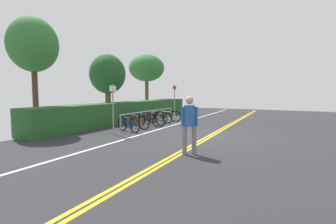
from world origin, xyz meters
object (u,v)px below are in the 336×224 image
(pedestrian, at_px, (189,121))
(tree_near_left, at_px, (33,45))
(sign_post_near, at_px, (113,104))
(tree_far_right, at_px, (147,68))
(bicycle_1, at_px, (136,122))
(bicycle_5, at_px, (167,116))
(sign_post_far, at_px, (175,99))
(bike_rack, at_px, (150,114))
(bicycle_2, at_px, (149,120))
(tree_mid, at_px, (108,75))
(bicycle_0, at_px, (128,124))
(bicycle_4, at_px, (160,117))
(bicycle_3, at_px, (153,118))

(pedestrian, height_order, tree_near_left, tree_near_left)
(sign_post_near, bearing_deg, tree_far_right, 23.83)
(bicycle_1, relative_size, sign_post_near, 0.81)
(bicycle_5, xyz_separation_m, sign_post_far, (0.96, -0.04, 1.03))
(bike_rack, height_order, bicycle_2, bike_rack)
(pedestrian, distance_m, tree_mid, 10.00)
(bicycle_5, xyz_separation_m, tree_mid, (-1.05, 3.74, 2.58))
(bicycle_2, distance_m, sign_post_near, 2.88)
(bike_rack, relative_size, bicycle_0, 3.30)
(bicycle_1, bearing_deg, bicycle_4, 0.61)
(bicycle_2, height_order, tree_near_left, tree_near_left)
(bicycle_2, bearing_deg, sign_post_near, 176.79)
(bicycle_4, relative_size, sign_post_far, 0.76)
(bicycle_4, bearing_deg, sign_post_near, -178.62)
(bike_rack, xyz_separation_m, tree_far_right, (7.20, 4.55, 3.22))
(pedestrian, relative_size, tree_near_left, 0.33)
(tree_near_left, bearing_deg, bicycle_0, -64.56)
(bicycle_1, xyz_separation_m, pedestrian, (-3.58, -4.24, 0.64))
(bicycle_1, relative_size, tree_far_right, 0.35)
(bicycle_2, distance_m, pedestrian, 6.00)
(bicycle_3, bearing_deg, bike_rack, -173.59)
(bicycle_3, bearing_deg, tree_far_right, 33.45)
(bicycle_3, height_order, tree_far_right, tree_far_right)
(sign_post_near, bearing_deg, sign_post_far, -0.57)
(sign_post_far, bearing_deg, bicycle_0, -179.08)
(bicycle_0, distance_m, sign_post_far, 5.35)
(bike_rack, bearing_deg, pedestrian, -139.07)
(bicycle_2, xyz_separation_m, bicycle_3, (0.75, 0.19, 0.04))
(tree_near_left, relative_size, tree_far_right, 1.03)
(bicycle_2, xyz_separation_m, tree_near_left, (-3.65, 3.84, 3.58))
(tree_near_left, bearing_deg, tree_mid, 0.37)
(pedestrian, bearing_deg, sign_post_near, 67.66)
(bike_rack, bearing_deg, bicycle_2, -158.50)
(bicycle_3, xyz_separation_m, bicycle_5, (1.73, -0.05, -0.04))
(pedestrian, bearing_deg, bicycle_2, 42.18)
(bicycle_1, distance_m, sign_post_far, 4.40)
(bicycle_0, height_order, bicycle_5, bicycle_0)
(bicycle_3, height_order, pedestrian, pedestrian)
(sign_post_far, bearing_deg, bicycle_5, 177.51)
(tree_far_right, bearing_deg, bicycle_3, -146.55)
(bicycle_0, xyz_separation_m, bicycle_4, (3.49, 0.25, -0.02))
(tree_far_right, bearing_deg, sign_post_near, -156.17)
(bike_rack, distance_m, bicycle_3, 0.46)
(bicycle_3, relative_size, sign_post_far, 0.78)
(bicycle_1, relative_size, bicycle_3, 0.99)
(bicycle_4, bearing_deg, bicycle_1, -179.39)
(pedestrian, bearing_deg, bicycle_1, 49.83)
(bicycle_2, bearing_deg, bicycle_1, 164.72)
(bicycle_3, relative_size, tree_near_left, 0.34)
(bicycle_1, distance_m, bicycle_4, 2.52)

